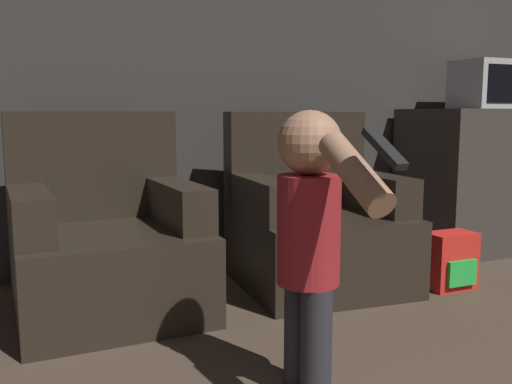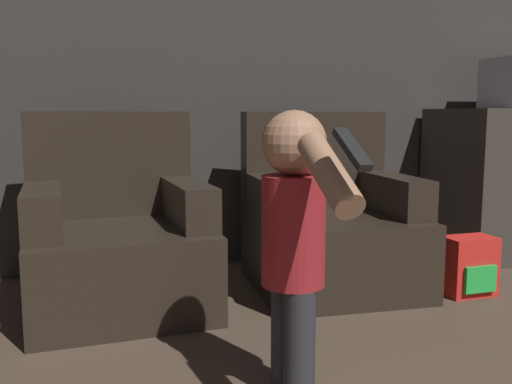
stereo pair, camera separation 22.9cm
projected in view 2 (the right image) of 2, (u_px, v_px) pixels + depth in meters
name	position (u px, v px, depth m)	size (l,w,h in m)	color
wall_back	(155.00, 47.00, 3.29)	(8.40, 0.05, 2.60)	#33302D
armchair_left	(117.00, 240.00, 2.72)	(0.84, 0.86, 0.93)	black
armchair_right	(329.00, 227.00, 3.05)	(0.87, 0.89, 0.93)	black
person_toddler	(294.00, 231.00, 1.80)	(0.20, 0.63, 0.93)	#28282D
toy_backpack	(469.00, 266.00, 2.89)	(0.25, 0.18, 0.30)	red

